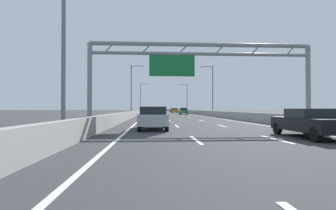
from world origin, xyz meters
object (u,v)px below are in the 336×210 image
object	(u,v)px
streetlamp_left_far	(141,96)
streetlamp_right_far	(186,96)
streetlamp_left_mid	(132,87)
red_car	(161,110)
streetlamp_left_near	(69,20)
black_car	(310,123)
blue_car	(173,110)
sign_gantry	(198,62)
streetlamp_right_mid	(211,87)
orange_car	(175,110)
white_car	(153,110)
green_car	(183,111)
silver_car	(153,118)

from	to	relation	value
streetlamp_left_far	streetlamp_right_far	xyz separation A→B (m)	(14.93, 0.00, 0.00)
streetlamp_left_mid	red_car	world-z (taller)	streetlamp_left_mid
streetlamp_left_near	black_car	world-z (taller)	streetlamp_left_near
blue_car	black_car	world-z (taller)	blue_car
blue_car	streetlamp_right_far	bearing A→B (deg)	-73.86
sign_gantry	streetlamp_left_mid	world-z (taller)	streetlamp_left_mid
streetlamp_left_mid	streetlamp_right_far	distance (m)	39.64
streetlamp_right_mid	blue_car	size ratio (longest dim) A/B	2.07
streetlamp_left_mid	streetlamp_left_far	distance (m)	36.72
orange_car	sign_gantry	bearing A→B (deg)	-93.36
streetlamp_right_mid	streetlamp_left_far	size ratio (longest dim) A/B	1.00
white_car	black_car	distance (m)	104.53
white_car	streetlamp_right_mid	bearing A→B (deg)	-80.72
green_car	silver_car	size ratio (longest dim) A/B	0.97
black_car	sign_gantry	bearing A→B (deg)	118.91
green_car	silver_car	bearing A→B (deg)	-99.44
orange_car	white_car	bearing A→B (deg)	102.51
silver_car	streetlamp_left_near	bearing A→B (deg)	-125.51
black_car	green_car	bearing A→B (deg)	90.42
silver_car	black_car	xyz separation A→B (m)	(7.46, -5.34, -0.06)
red_car	orange_car	bearing A→B (deg)	-83.34
streetlamp_left_far	blue_car	size ratio (longest dim) A/B	2.07
silver_car	sign_gantry	bearing A→B (deg)	31.34
red_car	black_car	size ratio (longest dim) A/B	1.06
black_car	orange_car	bearing A→B (deg)	90.22
green_car	orange_car	size ratio (longest dim) A/B	1.00
streetlamp_left_near	streetlamp_left_mid	distance (m)	36.72
blue_car	streetlamp_left_near	bearing A→B (deg)	-97.49
streetlamp_left_far	red_car	bearing A→B (deg)	76.34
streetlamp_left_near	red_car	world-z (taller)	streetlamp_left_near
red_car	silver_car	bearing A→B (deg)	-92.06
sign_gantry	blue_car	world-z (taller)	sign_gantry
streetlamp_left_mid	streetlamp_right_far	bearing A→B (deg)	67.87
streetlamp_right_mid	streetlamp_left_near	bearing A→B (deg)	-112.13
streetlamp_left_mid	orange_car	distance (m)	37.51
streetlamp_left_mid	silver_car	world-z (taller)	streetlamp_left_mid
streetlamp_left_far	silver_car	bearing A→B (deg)	-86.80
blue_car	red_car	xyz separation A→B (m)	(-3.97, 17.62, 0.04)
streetlamp_left_far	red_car	size ratio (longest dim) A/B	2.04
sign_gantry	streetlamp_right_mid	xyz separation A→B (m)	(7.75, 29.33, 0.53)
red_car	streetlamp_left_mid	bearing A→B (deg)	-96.26
streetlamp_left_far	streetlamp_right_far	distance (m)	14.93
streetlamp_left_mid	silver_car	xyz separation A→B (m)	(3.80, -31.39, -4.63)
orange_car	streetlamp_left_far	bearing A→B (deg)	174.02
streetlamp_right_mid	white_car	world-z (taller)	streetlamp_right_mid
streetlamp_right_mid	streetlamp_right_far	world-z (taller)	same
streetlamp_left_near	green_car	xyz separation A→B (m)	(10.91, 48.09, -4.62)
streetlamp_left_mid	green_car	size ratio (longest dim) A/B	2.14
streetlamp_right_far	black_car	distance (m)	73.69
streetlamp_left_near	green_car	world-z (taller)	streetlamp_left_near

